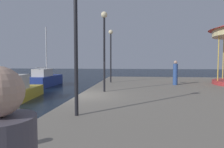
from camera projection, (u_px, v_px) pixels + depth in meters
The scene contains 8 objects.
ground_plane at pixel (78, 110), 10.53m from camera, with size 120.00×120.00×0.00m, color black.
motorboat_yellow at pixel (20, 90), 13.48m from camera, with size 2.07×4.34×1.70m.
sailboat_blue at pixel (45, 79), 20.96m from camera, with size 1.85×5.22×6.12m.
lamp_post_near_edge at pixel (76, 27), 6.31m from camera, with size 0.36×0.36×4.08m.
lamp_post_mid_promenade at pixel (104, 38), 11.45m from camera, with size 0.36×0.36×4.55m.
lamp_post_far_end at pixel (111, 47), 16.66m from camera, with size 0.36×0.36×4.34m.
bollard_north at pixel (10, 139), 3.99m from camera, with size 0.24×0.24×0.40m, color #2D2D33.
person_mid_promenade at pixel (175, 74), 14.96m from camera, with size 0.34×0.34×1.80m.
Camera 1 is at (2.93, -10.13, 2.53)m, focal length 32.38 mm.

